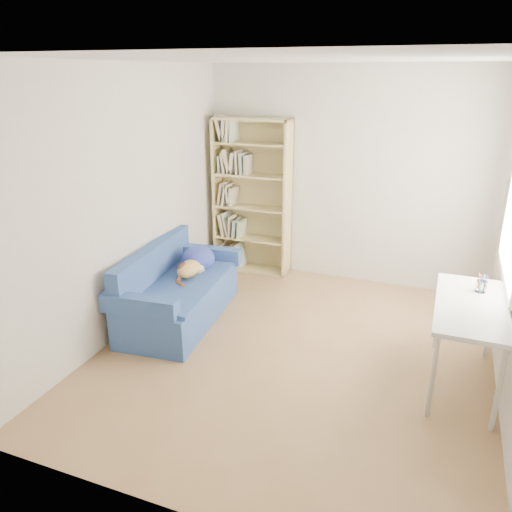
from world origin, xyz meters
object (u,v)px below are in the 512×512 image
(desk, at_px, (470,312))
(pen_cup, at_px, (481,285))
(bookshelf, at_px, (252,203))
(sofa, at_px, (178,291))

(desk, bearing_deg, pen_cup, 75.89)
(bookshelf, height_order, pen_cup, bookshelf)
(sofa, relative_size, bookshelf, 0.85)
(sofa, bearing_deg, desk, -9.53)
(desk, height_order, pen_cup, pen_cup)
(bookshelf, height_order, desk, bookshelf)
(pen_cup, bearing_deg, bookshelf, 150.81)
(desk, distance_m, pen_cup, 0.32)
(bookshelf, distance_m, pen_cup, 3.08)
(sofa, xyz_separation_m, pen_cup, (2.91, 0.08, 0.50))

